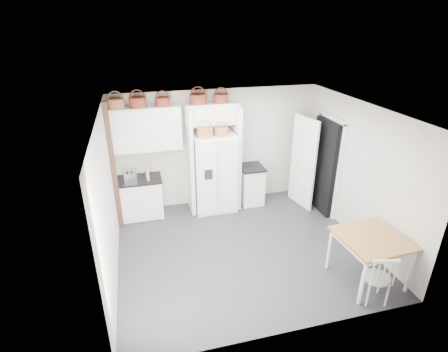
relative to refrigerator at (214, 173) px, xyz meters
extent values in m
plane|color=#282831|center=(0.15, -1.65, -0.87)|extent=(4.50, 4.50, 0.00)
plane|color=white|center=(0.15, -1.65, 1.73)|extent=(4.50, 4.50, 0.00)
plane|color=#B5AFA0|center=(0.15, 0.35, 0.43)|extent=(4.50, 0.00, 4.50)
plane|color=#B5AFA0|center=(-2.10, -1.65, 0.43)|extent=(0.00, 4.00, 4.00)
plane|color=#B5AFA0|center=(2.40, -1.65, 0.43)|extent=(0.00, 4.00, 4.00)
cube|color=white|center=(0.00, 0.00, 0.00)|extent=(0.89, 0.72, 1.73)
cube|color=white|center=(-1.62, 0.05, -0.44)|extent=(0.91, 0.57, 0.84)
cube|color=white|center=(0.88, 0.05, -0.44)|extent=(0.49, 0.58, 0.86)
cube|color=brown|center=(1.85, -2.97, -0.45)|extent=(1.03, 1.03, 0.82)
cube|color=white|center=(1.69, -3.40, -0.45)|extent=(0.49, 0.46, 0.83)
cube|color=black|center=(-1.62, 0.05, -0.01)|extent=(0.95, 0.61, 0.04)
cube|color=black|center=(0.88, 0.05, 0.01)|extent=(0.53, 0.62, 0.04)
cube|color=silver|center=(-1.78, 0.01, 0.10)|extent=(0.28, 0.18, 0.18)
cube|color=maroon|center=(-1.43, -0.03, 0.13)|extent=(0.04, 0.15, 0.23)
cube|color=beige|center=(-1.42, -0.03, 0.14)|extent=(0.07, 0.17, 0.25)
cylinder|color=brown|center=(-1.88, 0.18, 1.58)|extent=(0.33, 0.33, 0.19)
cylinder|color=maroon|center=(-1.47, 0.18, 1.58)|extent=(0.33, 0.33, 0.19)
cylinder|color=maroon|center=(-0.98, 0.18, 1.57)|extent=(0.29, 0.29, 0.17)
cylinder|color=maroon|center=(-0.27, 0.18, 1.58)|extent=(0.34, 0.34, 0.19)
cylinder|color=maroon|center=(0.20, 0.18, 1.57)|extent=(0.31, 0.31, 0.17)
cylinder|color=brown|center=(-0.20, -0.10, 0.95)|extent=(0.34, 0.34, 0.18)
cylinder|color=brown|center=(0.14, -0.10, 0.94)|extent=(0.29, 0.29, 0.16)
cube|color=white|center=(-1.35, 0.18, 1.03)|extent=(1.40, 0.34, 0.90)
cube|color=white|center=(0.00, 0.18, 1.26)|extent=(1.12, 0.34, 0.45)
cube|color=white|center=(-0.51, 0.05, 0.28)|extent=(0.08, 0.60, 2.30)
cube|color=white|center=(0.51, 0.05, 0.28)|extent=(0.08, 0.60, 2.30)
cube|color=#3A1E18|center=(-2.05, -0.30, 0.43)|extent=(0.09, 0.09, 2.60)
cube|color=black|center=(2.31, -0.65, 0.16)|extent=(0.18, 0.85, 2.05)
cube|color=white|center=(1.95, -0.31, 0.16)|extent=(0.21, 0.79, 2.05)
camera|label=1|loc=(-1.54, -6.80, 3.07)|focal=28.00mm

